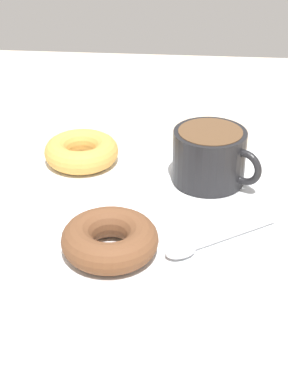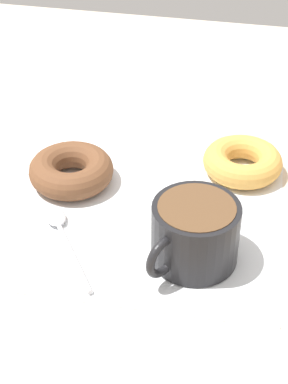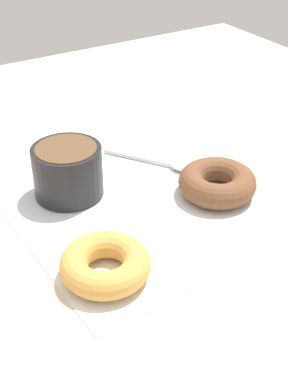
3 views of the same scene
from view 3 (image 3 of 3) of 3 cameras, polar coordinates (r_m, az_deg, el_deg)
ground_plane at (r=73.37cm, az=1.10°, el=-1.05°), size 120.00×120.00×2.00cm
napkin at (r=70.60cm, az=0.00°, el=-1.46°), size 33.58×33.58×0.30cm
coffee_cup at (r=71.76cm, az=-8.13°, el=2.40°), size 11.22×9.30×6.98cm
donut_near_cup at (r=58.89cm, az=-4.15°, el=-7.69°), size 10.06×10.06×3.16cm
donut_far at (r=72.50cm, az=7.82°, el=1.02°), size 10.52×10.52×3.48cm
spoon at (r=78.78cm, az=2.60°, el=3.01°), size 12.93×9.51×0.90cm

